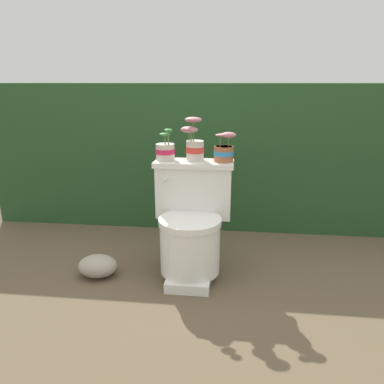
% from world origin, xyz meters
% --- Properties ---
extents(ground_plane, '(12.00, 12.00, 0.00)m').
position_xyz_m(ground_plane, '(0.00, 0.00, 0.00)').
color(ground_plane, brown).
extents(hedge_backdrop, '(3.49, 0.79, 1.11)m').
position_xyz_m(hedge_backdrop, '(0.00, 1.16, 0.55)').
color(hedge_backdrop, '#234723').
rests_on(hedge_backdrop, ground).
extents(toilet, '(0.47, 0.48, 0.67)m').
position_xyz_m(toilet, '(-0.07, 0.07, 0.31)').
color(toilet, white).
rests_on(toilet, ground).
extents(potted_plant_left, '(0.11, 0.11, 0.19)m').
position_xyz_m(potted_plant_left, '(-0.25, 0.21, 0.73)').
color(potted_plant_left, beige).
rests_on(potted_plant_left, toilet).
extents(potted_plant_midleft, '(0.14, 0.11, 0.26)m').
position_xyz_m(potted_plant_midleft, '(-0.08, 0.22, 0.77)').
color(potted_plant_midleft, beige).
rests_on(potted_plant_midleft, toilet).
extents(potted_plant_middle, '(0.13, 0.12, 0.18)m').
position_xyz_m(potted_plant_middle, '(0.10, 0.21, 0.73)').
color(potted_plant_middle, '#9E5638').
rests_on(potted_plant_middle, toilet).
extents(garden_stone, '(0.23, 0.19, 0.13)m').
position_xyz_m(garden_stone, '(-0.63, -0.02, 0.06)').
color(garden_stone, '#9E9384').
rests_on(garden_stone, ground).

